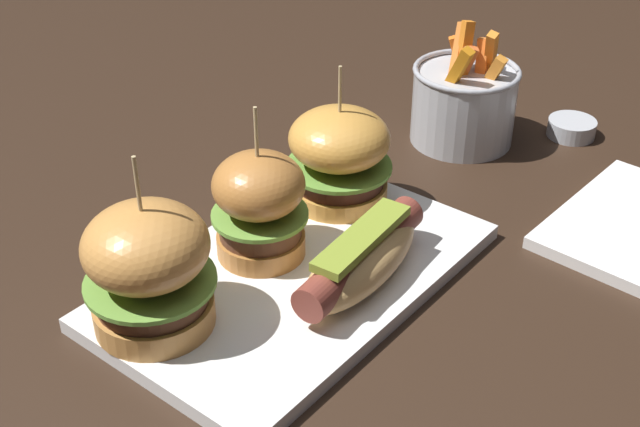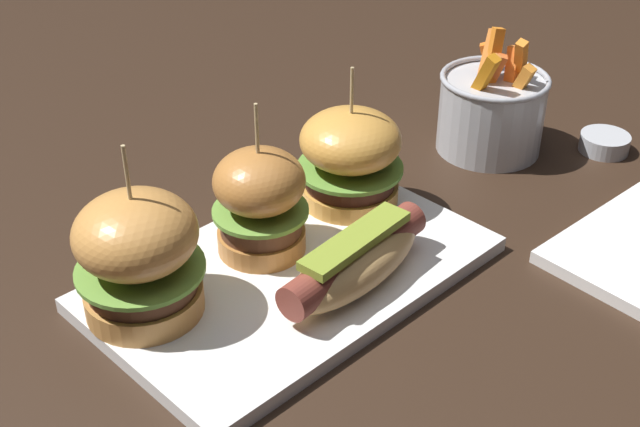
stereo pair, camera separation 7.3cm
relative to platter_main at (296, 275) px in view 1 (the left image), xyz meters
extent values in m
plane|color=black|center=(0.00, 0.00, -0.01)|extent=(3.00, 3.00, 0.00)
cube|color=white|center=(0.00, 0.00, 0.00)|extent=(0.34, 0.21, 0.01)
ellipsoid|color=tan|center=(0.02, -0.05, 0.03)|extent=(0.16, 0.07, 0.04)
cylinder|color=brown|center=(0.02, -0.05, 0.03)|extent=(0.17, 0.05, 0.03)
cube|color=olive|center=(0.02, -0.05, 0.05)|extent=(0.12, 0.04, 0.01)
cylinder|color=#CF8D44|center=(-0.12, 0.04, 0.02)|extent=(0.10, 0.10, 0.02)
cylinder|color=#583220|center=(-0.12, 0.04, 0.04)|extent=(0.09, 0.09, 0.02)
cylinder|color=#6B9E3D|center=(-0.12, 0.04, 0.05)|extent=(0.10, 0.10, 0.00)
ellipsoid|color=#CF8D44|center=(-0.12, 0.04, 0.08)|extent=(0.10, 0.10, 0.06)
cylinder|color=tan|center=(-0.12, 0.04, 0.13)|extent=(0.00, 0.00, 0.06)
cylinder|color=#B77436|center=(0.00, 0.04, 0.02)|extent=(0.08, 0.08, 0.02)
cylinder|color=#573321|center=(0.00, 0.04, 0.04)|extent=(0.07, 0.07, 0.02)
cylinder|color=#6B9E3D|center=(0.00, 0.04, 0.05)|extent=(0.08, 0.08, 0.00)
ellipsoid|color=#B77436|center=(0.00, 0.04, 0.08)|extent=(0.08, 0.08, 0.06)
cylinder|color=tan|center=(0.00, 0.04, 0.12)|extent=(0.00, 0.00, 0.06)
cylinder|color=gold|center=(0.12, 0.04, 0.02)|extent=(0.09, 0.09, 0.02)
cylinder|color=#3F2017|center=(0.12, 0.04, 0.03)|extent=(0.09, 0.09, 0.02)
cylinder|color=#609338|center=(0.12, 0.04, 0.04)|extent=(0.10, 0.10, 0.00)
ellipsoid|color=gold|center=(0.12, 0.04, 0.07)|extent=(0.10, 0.10, 0.06)
cylinder|color=tan|center=(0.12, 0.04, 0.12)|extent=(0.00, 0.00, 0.06)
cylinder|color=#B7BABF|center=(0.32, 0.02, 0.03)|extent=(0.11, 0.11, 0.08)
torus|color=#A8AAB2|center=(0.32, 0.02, 0.08)|extent=(0.12, 0.12, 0.01)
cube|color=orange|center=(0.32, 0.04, 0.09)|extent=(0.06, 0.03, 0.08)
cube|color=orange|center=(0.32, 0.03, 0.09)|extent=(0.03, 0.02, 0.09)
cube|color=orange|center=(0.29, 0.02, 0.08)|extent=(0.02, 0.04, 0.08)
cube|color=orange|center=(0.31, 0.03, 0.08)|extent=(0.02, 0.03, 0.07)
cube|color=orange|center=(0.32, 0.03, 0.07)|extent=(0.02, 0.03, 0.07)
cube|color=orange|center=(0.34, 0.01, 0.08)|extent=(0.04, 0.03, 0.08)
cube|color=orange|center=(0.33, 0.00, 0.07)|extent=(0.02, 0.04, 0.06)
cube|color=orange|center=(0.34, 0.05, 0.07)|extent=(0.02, 0.04, 0.06)
cube|color=orange|center=(0.33, 0.02, 0.08)|extent=(0.03, 0.02, 0.07)
cylinder|color=#B7BABF|center=(0.41, -0.07, 0.00)|extent=(0.05, 0.05, 0.02)
cylinder|color=beige|center=(0.41, -0.07, 0.01)|extent=(0.04, 0.04, 0.00)
camera|label=1|loc=(-0.45, -0.39, 0.45)|focal=47.61mm
camera|label=2|loc=(-0.40, -0.44, 0.45)|focal=47.61mm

